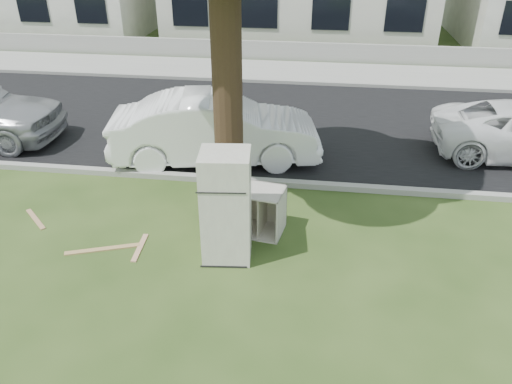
# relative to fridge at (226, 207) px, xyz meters

# --- Properties ---
(ground) EXTENTS (120.00, 120.00, 0.00)m
(ground) POSITION_rel_fridge_xyz_m (0.10, 0.05, -0.92)
(ground) COLOR #2B4217
(road) EXTENTS (120.00, 7.00, 0.01)m
(road) POSITION_rel_fridge_xyz_m (0.10, 6.05, -0.91)
(road) COLOR black
(road) RESTS_ON ground
(kerb_near) EXTENTS (120.00, 0.18, 0.12)m
(kerb_near) POSITION_rel_fridge_xyz_m (0.10, 2.50, -0.92)
(kerb_near) COLOR gray
(kerb_near) RESTS_ON ground
(kerb_far) EXTENTS (120.00, 0.18, 0.12)m
(kerb_far) POSITION_rel_fridge_xyz_m (0.10, 9.60, -0.92)
(kerb_far) COLOR gray
(kerb_far) RESTS_ON ground
(sidewalk) EXTENTS (120.00, 2.80, 0.01)m
(sidewalk) POSITION_rel_fridge_xyz_m (0.10, 11.05, -0.91)
(sidewalk) COLOR gray
(sidewalk) RESTS_ON ground
(low_wall) EXTENTS (120.00, 0.15, 0.70)m
(low_wall) POSITION_rel_fridge_xyz_m (0.10, 12.65, -0.57)
(low_wall) COLOR gray
(low_wall) RESTS_ON ground
(fridge) EXTENTS (0.82, 0.78, 1.83)m
(fridge) POSITION_rel_fridge_xyz_m (0.00, 0.00, 0.00)
(fridge) COLOR #B2B0A1
(fridge) RESTS_ON ground
(cabinet) EXTENTS (1.14, 0.81, 0.82)m
(cabinet) POSITION_rel_fridge_xyz_m (0.30, 0.79, -0.51)
(cabinet) COLOR silver
(cabinet) RESTS_ON ground
(plank_a) EXTENTS (1.18, 0.51, 0.02)m
(plank_a) POSITION_rel_fridge_xyz_m (-2.10, -0.16, -0.90)
(plank_a) COLOR tan
(plank_a) RESTS_ON ground
(plank_b) EXTENTS (0.68, 0.65, 0.02)m
(plank_b) POSITION_rel_fridge_xyz_m (-3.70, 0.58, -0.91)
(plank_b) COLOR tan
(plank_b) RESTS_ON ground
(plank_c) EXTENTS (0.14, 0.79, 0.02)m
(plank_c) POSITION_rel_fridge_xyz_m (-1.50, -0.02, -0.91)
(plank_c) COLOR tan
(plank_c) RESTS_ON ground
(car_center) EXTENTS (4.79, 2.42, 1.51)m
(car_center) POSITION_rel_fridge_xyz_m (-0.92, 3.53, -0.16)
(car_center) COLOR white
(car_center) RESTS_ON ground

